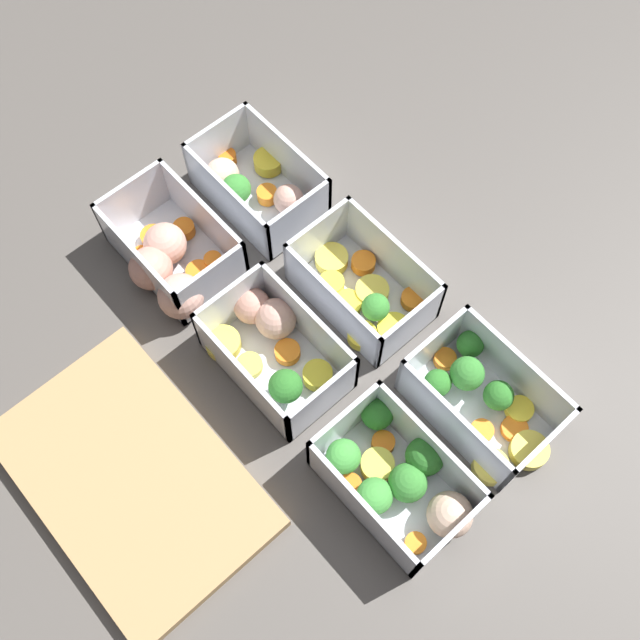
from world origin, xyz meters
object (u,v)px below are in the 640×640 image
Objects in this scene: container_near_right at (254,184)px; container_far_right at (170,260)px; container_far_left at (399,478)px; container_near_center at (363,290)px; container_far_center at (272,344)px; container_near_left at (481,398)px.

container_far_right is at bearing 97.67° from container_near_right.
container_near_center is at bearing -33.48° from container_far_left.
container_far_center is (0.19, 0.00, -0.00)m from container_far_left.
container_far_left is 0.35m from container_far_right.
container_near_right and container_far_center have the same top height.
container_near_center and container_far_left have the same top height.
container_far_center is (0.01, 0.12, 0.00)m from container_near_center.
container_near_center is at bearing -140.89° from container_far_right.
container_far_center is at bearing 0.14° from container_far_left.
container_near_left is 1.08× the size of container_near_center.
container_near_center is 0.19m from container_near_right.
container_near_left is 0.18m from container_near_center.
container_near_left is 1.06× the size of container_far_right.
container_far_center is 0.16m from container_far_right.
container_far_center is at bearing -172.77° from container_far_right.
container_near_left is 0.37m from container_far_right.
container_far_left is at bearing -176.69° from container_far_right.
container_far_left is at bearing 91.47° from container_near_left.
container_near_center is 0.22m from container_far_right.
container_near_right is at bearing 0.12° from container_near_center.
container_far_left and container_far_center have the same top height.
container_near_left and container_far_left have the same top height.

